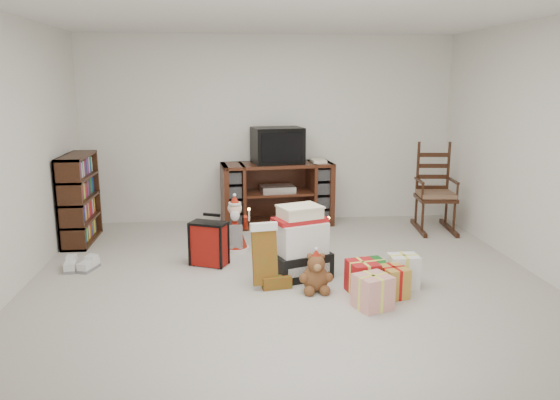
# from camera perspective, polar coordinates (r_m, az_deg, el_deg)

# --- Properties ---
(room) EXTENTS (5.01, 5.01, 2.51)m
(room) POSITION_cam_1_polar(r_m,az_deg,el_deg) (4.97, 0.92, 4.75)
(room) COLOR #B1AAA2
(room) RESTS_ON ground
(tv_stand) EXTENTS (1.51, 0.67, 0.84)m
(tv_stand) POSITION_cam_1_polar(r_m,az_deg,el_deg) (7.28, -0.31, 0.63)
(tv_stand) COLOR #451F13
(tv_stand) RESTS_ON floor
(bookshelf) EXTENTS (0.29, 0.86, 1.05)m
(bookshelf) POSITION_cam_1_polar(r_m,az_deg,el_deg) (6.92, -20.21, -0.03)
(bookshelf) COLOR #391B0F
(bookshelf) RESTS_ON floor
(rocking_chair) EXTENTS (0.55, 0.82, 1.17)m
(rocking_chair) POSITION_cam_1_polar(r_m,az_deg,el_deg) (7.34, 15.77, 0.10)
(rocking_chair) COLOR #391B0F
(rocking_chair) RESTS_ON floor
(gift_pile) EXTENTS (0.67, 0.57, 0.70)m
(gift_pile) POSITION_cam_1_polar(r_m,az_deg,el_deg) (5.39, 2.06, -4.88)
(gift_pile) COLOR black
(gift_pile) RESTS_ON floor
(red_suitcase) EXTENTS (0.40, 0.32, 0.55)m
(red_suitcase) POSITION_cam_1_polar(r_m,az_deg,el_deg) (5.77, -7.44, -4.54)
(red_suitcase) COLOR maroon
(red_suitcase) RESTS_ON floor
(stocking) EXTENTS (0.31, 0.17, 0.64)m
(stocking) POSITION_cam_1_polar(r_m,az_deg,el_deg) (5.09, -1.61, -5.83)
(stocking) COLOR #0B691C
(stocking) RESTS_ON floor
(teddy_bear) EXTENTS (0.24, 0.22, 0.36)m
(teddy_bear) POSITION_cam_1_polar(r_m,az_deg,el_deg) (5.07, 3.74, -7.80)
(teddy_bear) COLOR brown
(teddy_bear) RESTS_ON floor
(santa_figurine) EXTENTS (0.31, 0.29, 0.63)m
(santa_figurine) POSITION_cam_1_polar(r_m,az_deg,el_deg) (5.91, 3.40, -4.02)
(santa_figurine) COLOR maroon
(santa_figurine) RESTS_ON floor
(mrs_claus_figurine) EXTENTS (0.32, 0.30, 0.65)m
(mrs_claus_figurine) POSITION_cam_1_polar(r_m,az_deg,el_deg) (6.23, -4.71, -3.07)
(mrs_claus_figurine) COLOR maroon
(mrs_claus_figurine) RESTS_ON floor
(sneaker_pair) EXTENTS (0.35, 0.30, 0.10)m
(sneaker_pair) POSITION_cam_1_polar(r_m,az_deg,el_deg) (6.01, -20.18, -6.42)
(sneaker_pair) COLOR silver
(sneaker_pair) RESTS_ON floor
(gift_cluster) EXTENTS (0.73, 0.83, 0.25)m
(gift_cluster) POSITION_cam_1_polar(r_m,az_deg,el_deg) (5.13, 10.30, -8.18)
(gift_cluster) COLOR #A71316
(gift_cluster) RESTS_ON floor
(crt_television) EXTENTS (0.71, 0.57, 0.47)m
(crt_television) POSITION_cam_1_polar(r_m,az_deg,el_deg) (7.19, -0.27, 5.73)
(crt_television) COLOR black
(crt_television) RESTS_ON tv_stand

